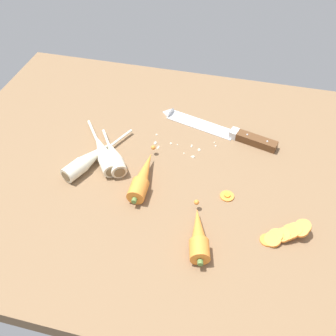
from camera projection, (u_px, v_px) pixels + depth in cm
name	position (u px, v px, depth cm)	size (l,w,h in cm)	color
ground_plane	(170.00, 172.00, 100.20)	(120.00, 90.00, 4.00)	brown
chefs_knife	(215.00, 128.00, 108.59)	(34.34, 12.53, 4.18)	silver
whole_carrot	(143.00, 177.00, 93.43)	(4.53, 19.37, 4.20)	orange
whole_carrot_second	(199.00, 235.00, 81.56)	(7.04, 16.25, 4.20)	orange
parsnip_front	(103.00, 153.00, 99.46)	(15.33, 19.49, 4.00)	silver
parsnip_mid_left	(89.00, 159.00, 97.81)	(11.82, 22.32, 4.00)	silver
parsnip_mid_right	(114.00, 157.00, 98.45)	(11.94, 16.38, 4.00)	silver
carrot_slice_stack	(286.00, 233.00, 82.79)	(10.39, 7.24, 3.85)	orange
carrot_slice_stray_near	(227.00, 196.00, 91.54)	(3.37, 3.37, 0.70)	orange
mince_crumbs	(177.00, 147.00, 103.63)	(17.13, 7.60, 0.84)	silver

